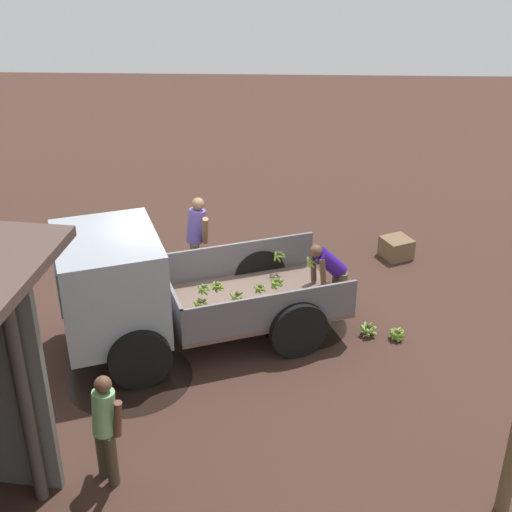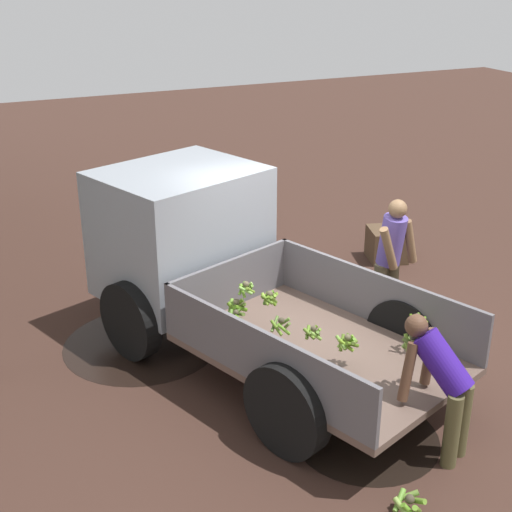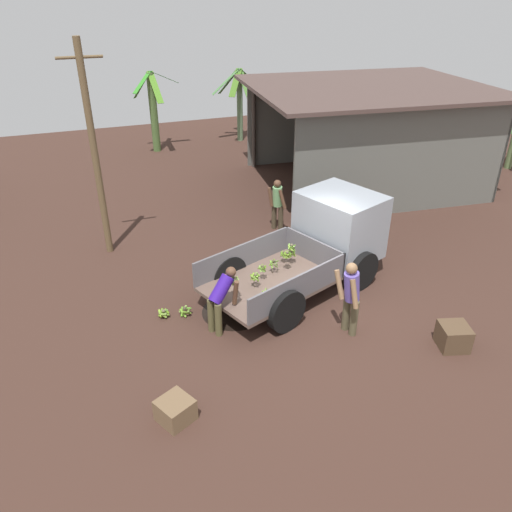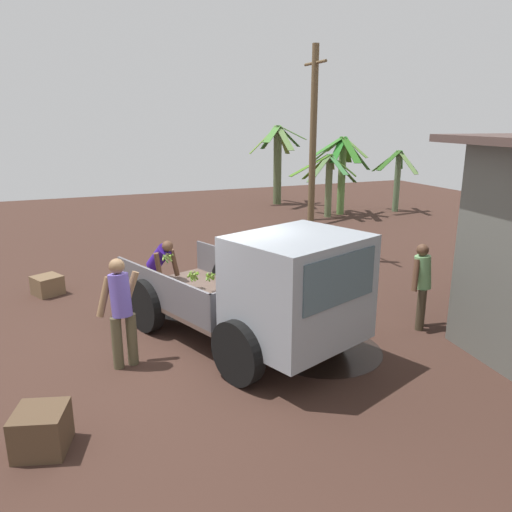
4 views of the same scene
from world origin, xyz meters
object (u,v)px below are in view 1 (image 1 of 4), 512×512
at_px(person_bystander_near_shed, 105,424).
at_px(banana_bunch_on_ground_0, 397,334).
at_px(cargo_truck, 139,289).
at_px(person_worker_loading, 331,272).
at_px(banana_bunch_on_ground_1, 369,329).
at_px(wooden_crate_1, 119,240).
at_px(wooden_crate_0, 396,248).
at_px(person_foreground_visitor, 197,236).

bearing_deg(person_bystander_near_shed, banana_bunch_on_ground_0, -7.42).
bearing_deg(cargo_truck, person_worker_loading, -178.94).
distance_m(person_bystander_near_shed, banana_bunch_on_ground_1, 5.00).
height_order(cargo_truck, wooden_crate_1, cargo_truck).
distance_m(cargo_truck, wooden_crate_0, 5.74).
bearing_deg(person_worker_loading, banana_bunch_on_ground_1, 103.05).
relative_size(person_foreground_visitor, banana_bunch_on_ground_0, 6.27).
bearing_deg(wooden_crate_1, wooden_crate_0, 179.21).
bearing_deg(person_worker_loading, person_bystander_near_shed, 26.99).
xyz_separation_m(person_worker_loading, banana_bunch_on_ground_0, (-1.08, 0.85, -0.69)).
distance_m(person_foreground_visitor, banana_bunch_on_ground_0, 4.09).
relative_size(person_worker_loading, wooden_crate_0, 2.57).
bearing_deg(banana_bunch_on_ground_0, wooden_crate_0, -97.62).
distance_m(person_worker_loading, banana_bunch_on_ground_1, 1.18).
distance_m(banana_bunch_on_ground_0, wooden_crate_0, 3.02).
xyz_separation_m(cargo_truck, banana_bunch_on_ground_0, (-4.17, -0.37, -0.99)).
xyz_separation_m(person_worker_loading, person_bystander_near_shed, (2.99, 4.11, 0.07)).
bearing_deg(person_worker_loading, wooden_crate_0, -151.56).
xyz_separation_m(cargo_truck, wooden_crate_1, (1.11, -3.44, -0.84)).
distance_m(cargo_truck, person_worker_loading, 3.33).
bearing_deg(banana_bunch_on_ground_1, wooden_crate_1, -31.71).
height_order(banana_bunch_on_ground_0, banana_bunch_on_ground_1, banana_bunch_on_ground_1).
bearing_deg(wooden_crate_0, wooden_crate_1, -0.79).
distance_m(person_bystander_near_shed, wooden_crate_0, 7.73).
distance_m(person_bystander_near_shed, wooden_crate_1, 6.48).
height_order(person_foreground_visitor, wooden_crate_0, person_foreground_visitor).
bearing_deg(person_foreground_visitor, banana_bunch_on_ground_0, -40.70).
relative_size(cargo_truck, person_foreground_visitor, 2.89).
height_order(person_worker_loading, banana_bunch_on_ground_1, person_worker_loading).
bearing_deg(person_bystander_near_shed, person_foreground_visitor, 37.73).
bearing_deg(cargo_truck, wooden_crate_1, -92.59).
xyz_separation_m(person_foreground_visitor, wooden_crate_1, (1.76, -1.17, -0.69)).
relative_size(person_foreground_visitor, wooden_crate_1, 3.00).
height_order(cargo_truck, person_bystander_near_shed, cargo_truck).
bearing_deg(person_worker_loading, wooden_crate_1, -54.96).
relative_size(cargo_truck, person_bystander_near_shed, 3.13).
bearing_deg(person_worker_loading, person_foreground_visitor, -50.47).
bearing_deg(person_bystander_near_shed, banana_bunch_on_ground_1, -3.19).
distance_m(banana_bunch_on_ground_1, wooden_crate_0, 3.02).
xyz_separation_m(person_foreground_visitor, person_bystander_near_shed, (0.56, 5.17, -0.07)).
relative_size(cargo_truck, wooden_crate_0, 9.10).
height_order(person_foreground_visitor, person_worker_loading, person_foreground_visitor).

